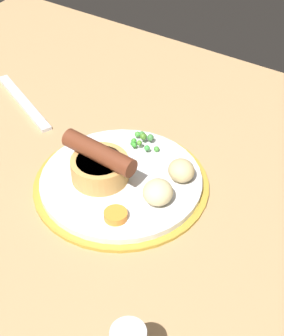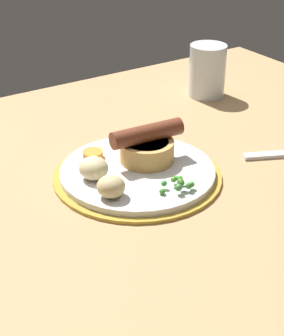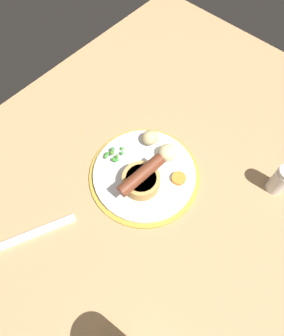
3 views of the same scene
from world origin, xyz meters
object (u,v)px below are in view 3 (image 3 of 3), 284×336
(carrot_slice_0, at_px, (179,178))
(dinner_plate, at_px, (144,173))
(pea_pile, at_px, (113,154))
(fork, at_px, (32,235))
(sausage_pudding, at_px, (141,179))
(potato_chunk_1, at_px, (168,152))
(salt_shaker, at_px, (280,180))
(potato_chunk_0, at_px, (150,138))

(carrot_slice_0, bearing_deg, dinner_plate, 116.11)
(pea_pile, distance_m, fork, 0.23)
(sausage_pudding, height_order, carrot_slice_0, sausage_pudding)
(dinner_plate, bearing_deg, potato_chunk_1, -11.99)
(pea_pile, height_order, carrot_slice_0, pea_pile)
(salt_shaker, bearing_deg, fork, 143.67)
(pea_pile, bearing_deg, sausage_pudding, -96.31)
(carrot_slice_0, bearing_deg, potato_chunk_1, 62.71)
(potato_chunk_1, relative_size, fork, 0.23)
(carrot_slice_0, distance_m, salt_shaker, 0.21)
(dinner_plate, xyz_separation_m, pea_pile, (-0.02, 0.08, 0.02))
(sausage_pudding, bearing_deg, salt_shaker, 136.09)
(pea_pile, height_order, salt_shaker, salt_shaker)
(fork, height_order, salt_shaker, salt_shaker)
(sausage_pudding, xyz_separation_m, fork, (-0.22, 0.09, -0.03))
(sausage_pudding, relative_size, fork, 0.62)
(fork, relative_size, salt_shaker, 2.35)
(dinner_plate, relative_size, sausage_pudding, 2.17)
(potato_chunk_0, height_order, potato_chunk_1, potato_chunk_1)
(potato_chunk_1, height_order, carrot_slice_0, potato_chunk_1)
(potato_chunk_0, bearing_deg, potato_chunk_1, -94.13)
(sausage_pudding, distance_m, salt_shaker, 0.28)
(carrot_slice_0, relative_size, fork, 0.17)
(salt_shaker, bearing_deg, potato_chunk_1, 114.80)
(pea_pile, relative_size, salt_shaker, 0.63)
(potato_chunk_1, distance_m, salt_shaker, 0.24)
(dinner_plate, distance_m, potato_chunk_1, 0.07)
(dinner_plate, relative_size, salt_shaker, 3.15)
(sausage_pudding, distance_m, carrot_slice_0, 0.08)
(dinner_plate, distance_m, sausage_pudding, 0.05)
(dinner_plate, distance_m, fork, 0.26)
(dinner_plate, height_order, sausage_pudding, sausage_pudding)
(sausage_pudding, bearing_deg, potato_chunk_1, -173.65)
(carrot_slice_0, height_order, fork, carrot_slice_0)
(pea_pile, xyz_separation_m, fork, (-0.23, -0.00, -0.02))
(sausage_pudding, relative_size, pea_pile, 2.31)
(sausage_pudding, xyz_separation_m, pea_pile, (0.01, 0.09, -0.01))
(pea_pile, xyz_separation_m, carrot_slice_0, (0.05, -0.14, -0.00))
(potato_chunk_0, height_order, fork, potato_chunk_0)
(carrot_slice_0, bearing_deg, fork, 153.34)
(dinner_plate, relative_size, potato_chunk_0, 6.46)
(potato_chunk_0, height_order, carrot_slice_0, potato_chunk_0)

